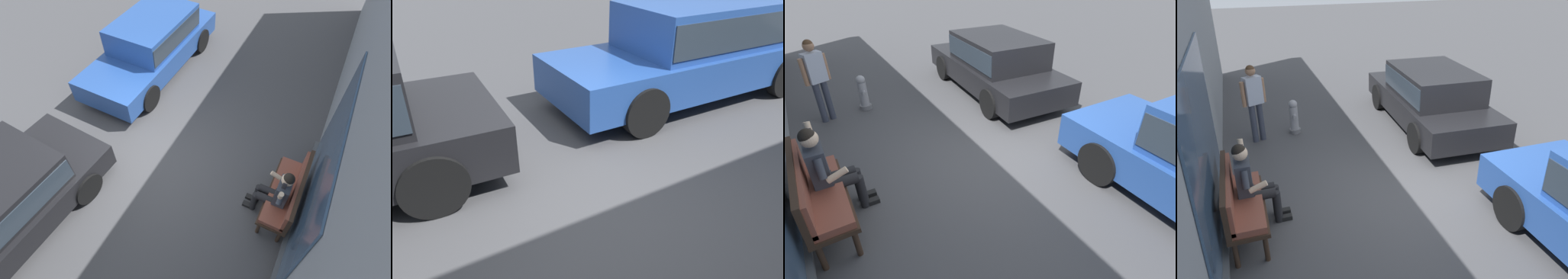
{
  "view_description": "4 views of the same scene",
  "coord_description": "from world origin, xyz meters",
  "views": [
    {
      "loc": [
        3.16,
        2.6,
        5.61
      ],
      "look_at": [
        -0.27,
        0.87,
        0.88
      ],
      "focal_mm": 28.0,
      "sensor_mm": 36.0,
      "label": 1
    },
    {
      "loc": [
        1.64,
        2.6,
        2.45
      ],
      "look_at": [
        0.24,
        0.23,
        0.94
      ],
      "focal_mm": 35.0,
      "sensor_mm": 36.0,
      "label": 2
    },
    {
      "loc": [
        -3.68,
        2.6,
        3.16
      ],
      "look_at": [
        -0.43,
        0.65,
        0.81
      ],
      "focal_mm": 28.0,
      "sensor_mm": 36.0,
      "label": 3
    },
    {
      "loc": [
        -5.08,
        2.6,
        3.74
      ],
      "look_at": [
        0.1,
        0.76,
        1.11
      ],
      "focal_mm": 35.0,
      "sensor_mm": 36.0,
      "label": 4
    }
  ],
  "objects": [
    {
      "name": "person_on_phone",
      "position": [
        0.06,
        2.67,
        0.73
      ],
      "size": [
        0.73,
        0.74,
        1.37
      ],
      "color": "black",
      "rests_on": "ground_plane"
    },
    {
      "name": "ground_plane",
      "position": [
        0.0,
        0.0,
        0.0
      ],
      "size": [
        60.0,
        60.0,
        0.0
      ],
      "primitive_type": "plane",
      "color": "#424244"
    },
    {
      "name": "bench",
      "position": [
        -0.13,
        2.9,
        0.6
      ],
      "size": [
        1.59,
        0.55,
        1.03
      ],
      "color": "#332319",
      "rests_on": "ground_plane"
    },
    {
      "name": "building_facade",
      "position": [
        -0.0,
        3.4,
        2.37
      ],
      "size": [
        18.0,
        0.51,
        4.76
      ],
      "color": "gray",
      "rests_on": "ground_plane"
    },
    {
      "name": "parked_car_near",
      "position": [
        -2.87,
        -1.75,
        0.83
      ],
      "size": [
        4.62,
        1.88,
        1.51
      ],
      "color": "#23478E",
      "rests_on": "ground_plane"
    }
  ]
}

